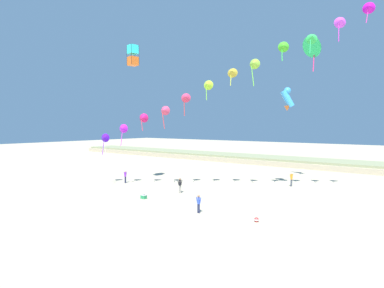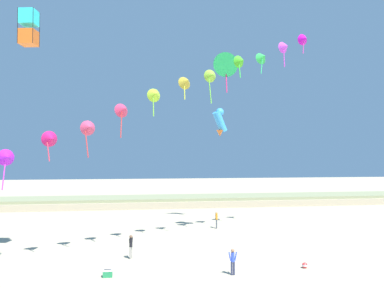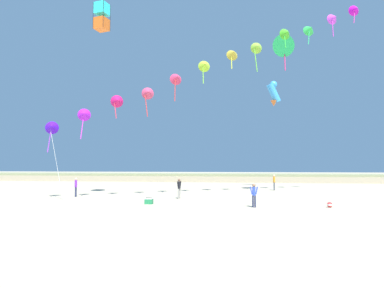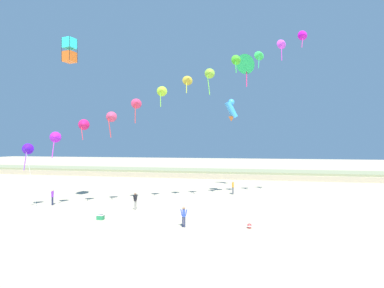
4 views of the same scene
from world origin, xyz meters
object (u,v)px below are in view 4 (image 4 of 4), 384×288
(person_far_left, at_px, (233,186))
(beach_cooler, at_px, (100,217))
(person_near_right, at_px, (184,215))
(large_kite_low_lead, at_px, (70,50))
(person_mid_center, at_px, (135,200))
(person_near_left, at_px, (52,196))
(large_kite_high_solo, at_px, (247,63))
(large_kite_mid_trail, at_px, (231,109))
(beach_ball, at_px, (249,226))

(person_far_left, distance_m, beach_cooler, 18.42)
(person_near_right, relative_size, large_kite_low_lead, 0.66)
(person_far_left, bearing_deg, person_mid_center, -127.96)
(person_near_left, height_order, large_kite_high_solo, large_kite_high_solo)
(person_mid_center, xyz_separation_m, large_kite_mid_trail, (8.65, 9.31, 9.78))
(beach_ball, bearing_deg, person_mid_center, 159.18)
(person_near_left, distance_m, large_kite_high_solo, 29.00)
(large_kite_high_solo, distance_m, beach_ball, 24.78)
(large_kite_low_lead, relative_size, large_kite_high_solo, 0.53)
(person_mid_center, bearing_deg, person_near_right, -39.28)
(large_kite_low_lead, height_order, beach_ball, large_kite_low_lead)
(person_near_left, distance_m, large_kite_mid_trail, 22.48)
(large_kite_low_lead, relative_size, large_kite_mid_trail, 0.87)
(person_mid_center, bearing_deg, person_near_left, 178.01)
(large_kite_high_solo, height_order, beach_cooler, large_kite_high_solo)
(person_near_right, xyz_separation_m, beach_cooler, (-7.52, 0.80, -0.70))
(person_mid_center, distance_m, large_kite_mid_trail, 16.04)
(person_near_right, bearing_deg, person_far_left, 80.79)
(person_near_right, height_order, large_kite_mid_trail, large_kite_mid_trail)
(person_near_left, height_order, beach_ball, person_near_left)
(person_far_left, xyz_separation_m, large_kite_high_solo, (1.67, 2.41, 16.40))
(person_near_right, height_order, beach_cooler, person_near_right)
(person_near_right, height_order, beach_ball, person_near_right)
(person_mid_center, relative_size, beach_cooler, 2.91)
(large_kite_high_solo, bearing_deg, large_kite_mid_trail, -112.17)
(person_far_left, relative_size, beach_ball, 4.85)
(person_near_left, height_order, person_near_right, person_near_left)
(person_near_right, relative_size, large_kite_high_solo, 0.34)
(person_mid_center, relative_size, beach_ball, 4.64)
(person_far_left, bearing_deg, large_kite_low_lead, -143.65)
(large_kite_mid_trail, relative_size, beach_ball, 7.64)
(large_kite_mid_trail, bearing_deg, large_kite_low_lead, -148.19)
(large_kite_mid_trail, relative_size, large_kite_high_solo, 0.60)
(person_near_left, distance_m, person_mid_center, 9.50)
(beach_cooler, bearing_deg, large_kite_low_lead, 145.67)
(person_near_left, height_order, person_mid_center, person_near_left)
(person_mid_center, height_order, person_far_left, person_far_left)
(large_kite_mid_trail, bearing_deg, beach_cooler, -126.72)
(person_mid_center, bearing_deg, person_far_left, 52.04)
(person_mid_center, bearing_deg, beach_ball, -20.82)
(person_near_right, height_order, person_mid_center, person_mid_center)
(person_mid_center, relative_size, large_kite_mid_trail, 0.61)
(person_near_left, xyz_separation_m, person_far_left, (18.21, 10.84, 0.04))
(person_near_right, xyz_separation_m, large_kite_mid_trail, (2.55, 14.30, 9.84))
(beach_ball, bearing_deg, person_near_left, 167.54)
(person_mid_center, bearing_deg, large_kite_mid_trail, 47.12)
(large_kite_mid_trail, distance_m, beach_cooler, 19.87)
(person_near_right, bearing_deg, person_near_left, 161.17)
(person_mid_center, bearing_deg, large_kite_high_solo, 52.58)
(person_near_right, relative_size, large_kite_mid_trail, 0.57)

